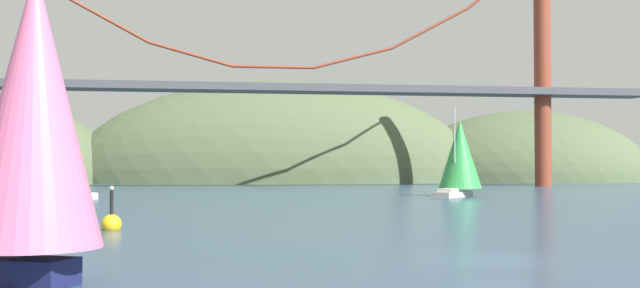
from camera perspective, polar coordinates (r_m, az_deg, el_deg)
ground_plane at (r=29.30m, az=13.33°, el=-8.46°), size 360.00×360.00×0.00m
headland_right at (r=176.84m, az=15.04°, el=-2.70°), size 56.95×44.00×31.42m
headland_center at (r=162.80m, az=-3.01°, el=-2.85°), size 88.25×44.00×43.09m
suspension_bridge at (r=123.31m, az=-3.51°, el=5.05°), size 127.57×6.00×40.64m
sailboat_pink_spinnaker at (r=23.91m, az=-20.83°, el=1.91°), size 7.76×5.49×9.78m
sailboat_green_sail at (r=88.02m, az=10.37°, el=-0.90°), size 7.91×8.26×10.06m
sailboat_navy_sail at (r=71.15m, az=-19.98°, el=-1.03°), size 6.68×6.26×8.01m
sailboat_yellow_sail at (r=83.04m, az=-19.83°, el=-0.65°), size 7.81×4.70×9.82m
channel_buoy at (r=43.45m, az=-15.29°, el=-5.71°), size 1.10×1.10×2.64m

